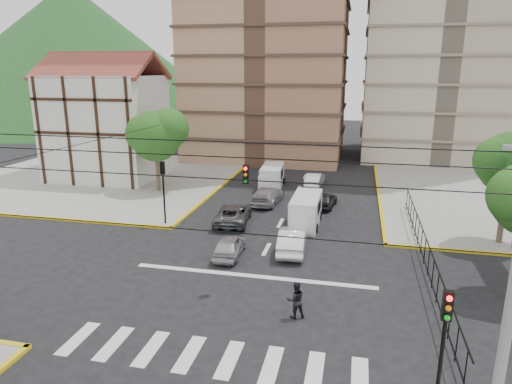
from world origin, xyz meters
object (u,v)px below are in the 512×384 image
(van_right_lane, at_px, (305,212))
(van_left_lane, at_px, (272,178))
(car_silver_front_left, at_px, (229,246))
(traffic_light_se, at_px, (444,336))
(traffic_light_nw, at_px, (163,182))
(car_white_front_right, at_px, (292,240))
(pedestrian_crosswalk, at_px, (296,300))

(van_right_lane, distance_m, van_left_lane, 10.63)
(van_left_lane, xyz_separation_m, car_silver_front_left, (0.53, -15.98, -0.38))
(traffic_light_se, height_order, traffic_light_nw, same)
(traffic_light_se, relative_size, car_silver_front_left, 1.20)
(van_left_lane, bearing_deg, van_right_lane, -70.34)
(traffic_light_se, relative_size, van_left_lane, 0.94)
(traffic_light_nw, distance_m, car_silver_front_left, 7.67)
(traffic_light_se, xyz_separation_m, car_white_front_right, (-6.24, 12.85, -2.38))
(van_left_lane, bearing_deg, car_white_front_right, -78.34)
(van_right_lane, bearing_deg, car_silver_front_left, -120.37)
(traffic_light_se, height_order, car_white_front_right, traffic_light_se)
(traffic_light_nw, distance_m, van_right_lane, 10.01)
(car_silver_front_left, bearing_deg, car_white_front_right, -159.74)
(traffic_light_se, bearing_deg, car_white_front_right, 115.88)
(van_right_lane, relative_size, car_white_front_right, 1.05)
(van_right_lane, height_order, car_silver_front_left, van_right_lane)
(traffic_light_se, distance_m, car_white_front_right, 14.49)
(car_silver_front_left, distance_m, pedestrian_crosswalk, 7.62)
(van_right_lane, xyz_separation_m, pedestrian_crosswalk, (1.01, -12.20, -0.18))
(car_white_front_right, bearing_deg, car_silver_front_left, 19.38)
(traffic_light_nw, distance_m, pedestrian_crosswalk, 14.90)
(traffic_light_nw, xyz_separation_m, pedestrian_crosswalk, (10.60, -10.22, -2.27))
(van_left_lane, height_order, pedestrian_crosswalk, van_left_lane)
(van_left_lane, height_order, car_white_front_right, van_left_lane)
(car_silver_front_left, relative_size, pedestrian_crosswalk, 2.18)
(van_left_lane, bearing_deg, traffic_light_se, -73.28)
(traffic_light_nw, bearing_deg, van_right_lane, 11.68)
(traffic_light_nw, distance_m, van_left_lane, 13.06)
(pedestrian_crosswalk, bearing_deg, car_silver_front_left, -75.35)
(car_silver_front_left, xyz_separation_m, car_white_front_right, (3.48, 1.50, 0.10))
(traffic_light_se, relative_size, van_right_lane, 0.95)
(van_right_lane, relative_size, pedestrian_crosswalk, 2.77)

